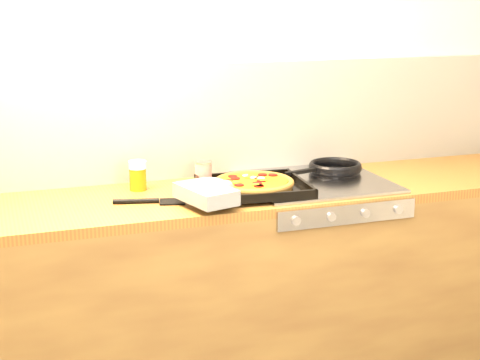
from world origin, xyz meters
name	(u,v)px	position (x,y,z in m)	size (l,w,h in m)	color
room_shell	(196,121)	(0.00, 1.39, 1.15)	(3.20, 3.20, 3.20)	white
counter_run	(216,294)	(0.00, 1.10, 0.45)	(3.20, 0.62, 0.90)	olive
stovetop	(315,182)	(0.45, 1.10, 0.91)	(0.60, 0.56, 0.02)	#9D9EA3
pizza_on_tray	(240,186)	(0.07, 1.00, 0.95)	(0.57, 0.48, 0.07)	black
frying_pan	(334,168)	(0.59, 1.19, 0.94)	(0.41, 0.29, 0.04)	black
tomato_can	(204,173)	(-0.01, 1.23, 0.95)	(0.08, 0.08, 0.10)	#AB160D
juice_glass	(138,175)	(-0.29, 1.25, 0.96)	(0.08, 0.08, 0.12)	orange
wooden_spoon	(217,180)	(0.06, 1.26, 0.91)	(0.30, 0.05, 0.02)	#9E8143
black_spatula	(151,201)	(-0.28, 1.03, 0.91)	(0.29, 0.12, 0.02)	black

